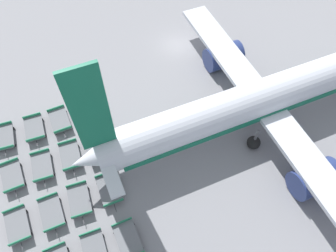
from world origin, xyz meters
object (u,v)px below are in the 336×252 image
baggage_dolly_row_mid_b_col_c (79,200)px  baggage_dolly_row_far_col_c (109,189)px  baggage_dolly_row_mid_a_col_b (42,166)px  baggage_dolly_row_near_col_a (4,137)px  baggage_dolly_row_far_col_a (87,113)px  baggage_dolly_row_far_col_b (96,150)px  baggage_dolly_row_mid_b_col_d (95,251)px  baggage_dolly_row_mid_a_col_c (51,213)px  baggage_dolly_row_mid_b_col_a (60,120)px  airplane (272,96)px  baggage_dolly_row_mid_a_col_a (34,128)px  baggage_dolly_row_mid_b_col_b (70,156)px  baggage_dolly_row_near_col_b (12,176)px  baggage_dolly_row_far_col_d (128,240)px  baggage_dolly_row_near_col_c (17,225)px

baggage_dolly_row_mid_b_col_c → baggage_dolly_row_far_col_c: size_ratio=1.01×
baggage_dolly_row_mid_a_col_b → baggage_dolly_row_mid_b_col_c: size_ratio=1.00×
baggage_dolly_row_near_col_a → baggage_dolly_row_far_col_a: bearing=83.9°
baggage_dolly_row_far_col_b → baggage_dolly_row_mid_b_col_d: bearing=-21.3°
baggage_dolly_row_mid_a_col_c → baggage_dolly_row_mid_b_col_a: (-9.05, 3.48, 0.00)m
baggage_dolly_row_mid_b_col_a → airplane: bearing=64.8°
baggage_dolly_row_mid_a_col_a → baggage_dolly_row_mid_b_col_b: 5.17m
baggage_dolly_row_mid_a_col_c → baggage_dolly_row_far_col_a: size_ratio=1.00×
baggage_dolly_row_mid_b_col_c → baggage_dolly_row_mid_b_col_d: same height
baggage_dolly_row_mid_b_col_c → baggage_dolly_row_mid_b_col_d: (4.60, -0.30, 0.00)m
baggage_dolly_row_mid_b_col_a → baggage_dolly_row_mid_b_col_d: size_ratio=0.99×
baggage_dolly_row_far_col_a → baggage_dolly_row_far_col_c: size_ratio=0.99×
baggage_dolly_row_mid_a_col_a → baggage_dolly_row_far_col_a: (0.56, 5.32, 0.00)m
baggage_dolly_row_far_col_a → baggage_dolly_row_far_col_c: bearing=-7.1°
baggage_dolly_row_near_col_b → baggage_dolly_row_far_col_c: size_ratio=0.99×
baggage_dolly_row_mid_a_col_c → baggage_dolly_row_mid_a_col_b: bearing=174.2°
airplane → baggage_dolly_row_mid_b_col_a: airplane is taller
baggage_dolly_row_mid_a_col_b → baggage_dolly_row_mid_b_col_a: same height
baggage_dolly_row_far_col_a → baggage_dolly_row_far_col_b: 4.68m
baggage_dolly_row_mid_b_col_b → baggage_dolly_row_mid_b_col_d: bearing=-6.1°
baggage_dolly_row_mid_a_col_a → baggage_dolly_row_mid_b_col_b: (4.67, 2.21, 0.00)m
baggage_dolly_row_mid_a_col_c → baggage_dolly_row_far_col_a: same height
airplane → baggage_dolly_row_mid_b_col_d: airplane is taller
baggage_dolly_row_mid_a_col_c → airplane: bearing=90.3°
baggage_dolly_row_far_col_a → airplane: bearing=62.1°
baggage_dolly_row_mid_a_col_a → baggage_dolly_row_mid_b_col_a: bearing=85.3°
baggage_dolly_row_mid_b_col_c → baggage_dolly_row_mid_a_col_b: bearing=-157.3°
baggage_dolly_row_mid_a_col_c → baggage_dolly_row_mid_b_col_c: 2.46m
baggage_dolly_row_near_col_a → baggage_dolly_row_near_col_b: size_ratio=1.02×
baggage_dolly_row_near_col_b → baggage_dolly_row_far_col_d: size_ratio=1.00×
airplane → baggage_dolly_row_near_col_c: size_ratio=10.58×
baggage_dolly_row_mid_b_col_c → baggage_dolly_row_far_col_d: bearing=25.4°
baggage_dolly_row_near_col_a → baggage_dolly_row_mid_b_col_c: same height
baggage_dolly_row_near_col_a → baggage_dolly_row_mid_b_col_b: same height
baggage_dolly_row_near_col_c → baggage_dolly_row_mid_a_col_c: 2.83m
baggage_dolly_row_near_col_b → baggage_dolly_row_far_col_d: bearing=35.1°
baggage_dolly_row_near_col_c → baggage_dolly_row_mid_a_col_c: (0.25, 2.82, 0.00)m
baggage_dolly_row_mid_b_col_a → baggage_dolly_row_mid_b_col_d: bearing=-5.5°
baggage_dolly_row_near_col_b → baggage_dolly_row_near_col_c: size_ratio=1.00×
baggage_dolly_row_mid_b_col_b → baggage_dolly_row_far_col_b: 2.47m
baggage_dolly_row_mid_b_col_c → baggage_dolly_row_far_col_c: bearing=84.6°
baggage_dolly_row_mid_a_col_c → baggage_dolly_row_far_col_d: same height
baggage_dolly_row_far_col_c → baggage_dolly_row_far_col_d: bearing=-3.3°
baggage_dolly_row_mid_b_col_c → baggage_dolly_row_far_col_a: bearing=156.5°
baggage_dolly_row_mid_a_col_a → baggage_dolly_row_mid_a_col_c: same height
baggage_dolly_row_near_col_c → baggage_dolly_row_mid_a_col_b: (-4.48, 3.29, 0.00)m
baggage_dolly_row_mid_b_col_d → baggage_dolly_row_far_col_c: (-4.35, 2.97, 0.00)m
baggage_dolly_row_mid_b_col_b → baggage_dolly_row_far_col_a: bearing=142.9°
baggage_dolly_row_far_col_a → baggage_dolly_row_mid_b_col_b: bearing=-37.1°
baggage_dolly_row_near_col_b → baggage_dolly_row_near_col_a: bearing=176.8°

